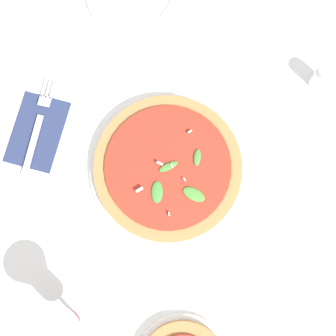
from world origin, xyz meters
The scene contains 6 objects.
ground_plane centered at (0.00, 0.00, 0.00)m, with size 6.00×6.00×0.00m, color white.
pizza_arugula_main centered at (0.00, 0.01, 0.02)m, with size 0.31×0.31×0.05m.
wine_glass centered at (-0.27, 0.19, 0.12)m, with size 0.08×0.08×0.17m.
napkin centered at (0.09, 0.26, 0.00)m, with size 0.17×0.14×0.01m.
fork centered at (0.10, 0.26, 0.01)m, with size 0.20×0.07×0.00m.
shaker_pepper centered at (0.16, -0.30, 0.03)m, with size 0.03×0.03×0.07m.
Camera 1 is at (-0.13, 0.01, 0.91)m, focal length 50.00 mm.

